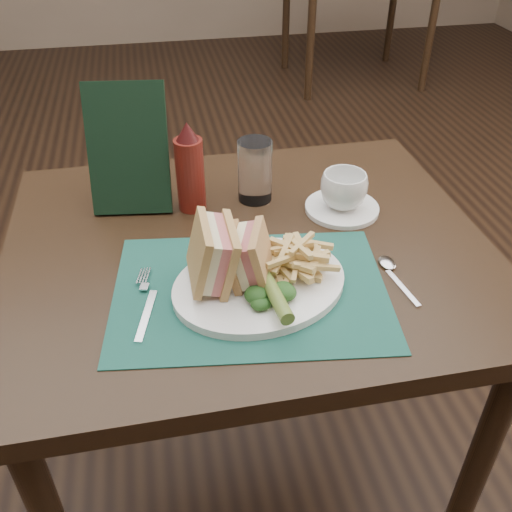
{
  "coord_description": "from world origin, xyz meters",
  "views": [
    {
      "loc": [
        -0.15,
        -1.36,
        1.37
      ],
      "look_at": [
        -0.01,
        -0.61,
        0.8
      ],
      "focal_mm": 40.0,
      "sensor_mm": 36.0,
      "label": 1
    }
  ],
  "objects_px": {
    "saucer": "(342,208)",
    "ketchup_bottle": "(190,167)",
    "placemat": "(250,291)",
    "sandwich_half_a": "(199,255)",
    "table_main": "(249,378)",
    "plate": "(259,284)",
    "coffee_cup": "(344,190)",
    "sandwich_half_b": "(237,254)",
    "table_bg_right": "(355,22)",
    "drinking_glass": "(255,171)",
    "check_presenter": "(128,149)"
  },
  "relations": [
    {
      "from": "table_bg_right",
      "to": "check_presenter",
      "type": "distance_m",
      "value": 3.1
    },
    {
      "from": "table_bg_right",
      "to": "plate",
      "type": "height_order",
      "value": "plate"
    },
    {
      "from": "plate",
      "to": "saucer",
      "type": "bearing_deg",
      "value": 28.26
    },
    {
      "from": "table_main",
      "to": "plate",
      "type": "height_order",
      "value": "plate"
    },
    {
      "from": "sandwich_half_b",
      "to": "table_bg_right",
      "type": "bearing_deg",
      "value": 85.62
    },
    {
      "from": "saucer",
      "to": "ketchup_bottle",
      "type": "xyz_separation_m",
      "value": [
        -0.3,
        0.07,
        0.09
      ]
    },
    {
      "from": "coffee_cup",
      "to": "plate",
      "type": "bearing_deg",
      "value": -135.27
    },
    {
      "from": "ketchup_bottle",
      "to": "check_presenter",
      "type": "xyz_separation_m",
      "value": [
        -0.11,
        0.04,
        0.03
      ]
    },
    {
      "from": "ketchup_bottle",
      "to": "saucer",
      "type": "bearing_deg",
      "value": -13.28
    },
    {
      "from": "plate",
      "to": "coffee_cup",
      "type": "relative_size",
      "value": 3.22
    },
    {
      "from": "table_bg_right",
      "to": "sandwich_half_a",
      "type": "xyz_separation_m",
      "value": [
        -1.35,
        -2.99,
        0.45
      ]
    },
    {
      "from": "table_bg_right",
      "to": "plate",
      "type": "relative_size",
      "value": 3.0
    },
    {
      "from": "plate",
      "to": "saucer",
      "type": "relative_size",
      "value": 2.0
    },
    {
      "from": "check_presenter",
      "to": "table_bg_right",
      "type": "bearing_deg",
      "value": 69.27
    },
    {
      "from": "table_main",
      "to": "sandwich_half_b",
      "type": "bearing_deg",
      "value": -108.51
    },
    {
      "from": "table_bg_right",
      "to": "sandwich_half_b",
      "type": "bearing_deg",
      "value": -113.31
    },
    {
      "from": "table_bg_right",
      "to": "saucer",
      "type": "relative_size",
      "value": 6.0
    },
    {
      "from": "table_main",
      "to": "plate",
      "type": "bearing_deg",
      "value": -92.14
    },
    {
      "from": "placemat",
      "to": "coffee_cup",
      "type": "height_order",
      "value": "coffee_cup"
    },
    {
      "from": "table_main",
      "to": "saucer",
      "type": "xyz_separation_m",
      "value": [
        0.21,
        0.08,
        0.38
      ]
    },
    {
      "from": "sandwich_half_a",
      "to": "sandwich_half_b",
      "type": "relative_size",
      "value": 1.2
    },
    {
      "from": "coffee_cup",
      "to": "check_presenter",
      "type": "bearing_deg",
      "value": 165.45
    },
    {
      "from": "table_bg_right",
      "to": "sandwich_half_a",
      "type": "bearing_deg",
      "value": -114.27
    },
    {
      "from": "table_main",
      "to": "drinking_glass",
      "type": "relative_size",
      "value": 6.92
    },
    {
      "from": "table_main",
      "to": "drinking_glass",
      "type": "distance_m",
      "value": 0.47
    },
    {
      "from": "table_bg_right",
      "to": "check_presenter",
      "type": "xyz_separation_m",
      "value": [
        -1.45,
        -2.69,
        0.5
      ]
    },
    {
      "from": "sandwich_half_a",
      "to": "saucer",
      "type": "distance_m",
      "value": 0.37
    },
    {
      "from": "table_bg_right",
      "to": "placemat",
      "type": "xyz_separation_m",
      "value": [
        -1.27,
        -3.01,
        0.38
      ]
    },
    {
      "from": "check_presenter",
      "to": "ketchup_bottle",
      "type": "bearing_deg",
      "value": -10.16
    },
    {
      "from": "saucer",
      "to": "check_presenter",
      "type": "distance_m",
      "value": 0.44
    },
    {
      "from": "placemat",
      "to": "saucer",
      "type": "bearing_deg",
      "value": 43.2
    },
    {
      "from": "table_main",
      "to": "placemat",
      "type": "bearing_deg",
      "value": -98.67
    },
    {
      "from": "table_bg_right",
      "to": "sandwich_half_a",
      "type": "height_order",
      "value": "sandwich_half_a"
    },
    {
      "from": "coffee_cup",
      "to": "check_presenter",
      "type": "xyz_separation_m",
      "value": [
        -0.41,
        0.11,
        0.08
      ]
    },
    {
      "from": "saucer",
      "to": "drinking_glass",
      "type": "height_order",
      "value": "drinking_glass"
    },
    {
      "from": "check_presenter",
      "to": "sandwich_half_a",
      "type": "bearing_deg",
      "value": -64.06
    },
    {
      "from": "sandwich_half_a",
      "to": "sandwich_half_b",
      "type": "xyz_separation_m",
      "value": [
        0.06,
        0.0,
        -0.01
      ]
    },
    {
      "from": "plate",
      "to": "drinking_glass",
      "type": "distance_m",
      "value": 0.3
    },
    {
      "from": "placemat",
      "to": "sandwich_half_a",
      "type": "xyz_separation_m",
      "value": [
        -0.08,
        0.02,
        0.07
      ]
    },
    {
      "from": "sandwich_half_b",
      "to": "check_presenter",
      "type": "bearing_deg",
      "value": 136.97
    },
    {
      "from": "sandwich_half_a",
      "to": "drinking_glass",
      "type": "xyz_separation_m",
      "value": [
        0.15,
        0.28,
        -0.01
      ]
    },
    {
      "from": "check_presenter",
      "to": "plate",
      "type": "bearing_deg",
      "value": -50.71
    },
    {
      "from": "table_main",
      "to": "check_presenter",
      "type": "height_order",
      "value": "check_presenter"
    },
    {
      "from": "placemat",
      "to": "ketchup_bottle",
      "type": "distance_m",
      "value": 0.31
    },
    {
      "from": "table_main",
      "to": "plate",
      "type": "xyz_separation_m",
      "value": [
        -0.01,
        -0.14,
        0.38
      ]
    },
    {
      "from": "placemat",
      "to": "ketchup_bottle",
      "type": "bearing_deg",
      "value": 103.03
    },
    {
      "from": "table_bg_right",
      "to": "saucer",
      "type": "bearing_deg",
      "value": -110.39
    },
    {
      "from": "saucer",
      "to": "ketchup_bottle",
      "type": "height_order",
      "value": "ketchup_bottle"
    },
    {
      "from": "table_main",
      "to": "sandwich_half_b",
      "type": "relative_size",
      "value": 9.37
    },
    {
      "from": "drinking_glass",
      "to": "check_presenter",
      "type": "relative_size",
      "value": 0.51
    }
  ]
}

